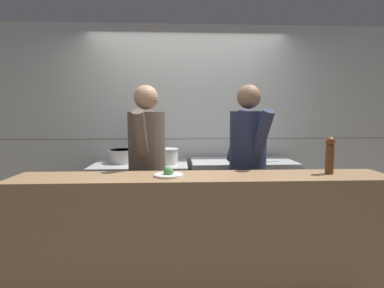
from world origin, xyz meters
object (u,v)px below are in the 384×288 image
object	(u,v)px
oven_range	(141,200)
chef_sous	(248,165)
chef_head_cook	(147,166)
plated_dish_main	(169,174)
sauce_pot	(167,156)
chefs_knife	(261,162)
pepper_mill	(330,155)
stock_pot	(122,156)

from	to	relation	value
oven_range	chef_sous	size ratio (longest dim) A/B	0.63
chef_sous	chef_head_cook	bearing A→B (deg)	161.64
chef_head_cook	chef_sous	world-z (taller)	chef_sous
plated_dish_main	chef_sous	distance (m)	0.95
sauce_pot	chefs_knife	distance (m)	1.09
sauce_pot	oven_range	bearing A→B (deg)	172.12
oven_range	chefs_knife	xyz separation A→B (m)	(1.40, -0.15, 0.48)
oven_range	plated_dish_main	bearing A→B (deg)	-73.12
pepper_mill	chef_head_cook	size ratio (longest dim) A/B	0.17
stock_pot	plated_dish_main	distance (m)	1.40
sauce_pot	chefs_knife	size ratio (longest dim) A/B	0.71
plated_dish_main	pepper_mill	size ratio (longest dim) A/B	0.75
stock_pot	chef_sous	xyz separation A→B (m)	(1.34, -0.70, -0.00)
sauce_pot	chef_head_cook	xyz separation A→B (m)	(-0.17, -0.60, -0.02)
oven_range	stock_pot	bearing A→B (deg)	165.86
stock_pot	chefs_knife	size ratio (longest dim) A/B	0.87
oven_range	chef_sous	bearing A→B (deg)	-29.79
oven_range	chef_head_cook	world-z (taller)	chef_head_cook
stock_pot	chef_head_cook	size ratio (longest dim) A/B	0.18
chef_head_cook	plated_dish_main	bearing A→B (deg)	-61.56
oven_range	chefs_knife	distance (m)	1.49
plated_dish_main	chef_sous	world-z (taller)	chef_sous
stock_pot	oven_range	bearing A→B (deg)	-14.14
plated_dish_main	chefs_knife	bearing A→B (deg)	45.84
plated_dish_main	chef_head_cook	bearing A→B (deg)	111.56
pepper_mill	plated_dish_main	bearing A→B (deg)	-178.54
stock_pot	chef_sous	world-z (taller)	chef_sous
plated_dish_main	chef_head_cook	distance (m)	0.61
chefs_knife	chef_head_cook	size ratio (longest dim) A/B	0.21
oven_range	chefs_knife	world-z (taller)	chefs_knife
oven_range	pepper_mill	distance (m)	2.16
stock_pot	chef_head_cook	xyz separation A→B (m)	(0.36, -0.70, -0.00)
chef_head_cook	pepper_mill	bearing A→B (deg)	-12.46
plated_dish_main	stock_pot	bearing A→B (deg)	114.86
chef_head_cook	chef_sous	size ratio (longest dim) A/B	1.00
sauce_pot	chef_sous	world-z (taller)	chef_sous
chef_sous	plated_dish_main	bearing A→B (deg)	-161.49
oven_range	pepper_mill	xyz separation A→B (m)	(1.67, -1.18, 0.70)
chefs_knife	sauce_pot	bearing A→B (deg)	174.54
sauce_pot	chef_head_cook	size ratio (longest dim) A/B	0.15
sauce_pot	chef_sous	distance (m)	1.01
plated_dish_main	chef_head_cook	world-z (taller)	chef_head_cook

